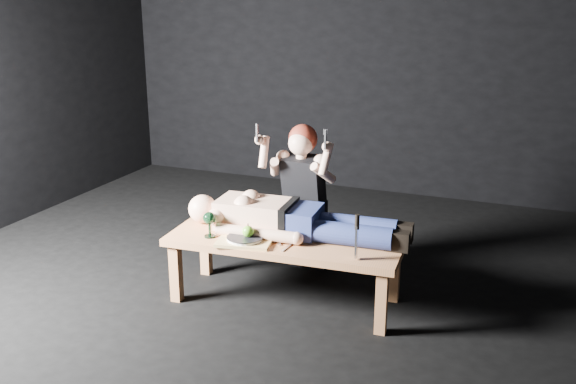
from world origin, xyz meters
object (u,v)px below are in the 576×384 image
at_px(goblet, 210,225).
at_px(lying_man, 296,216).
at_px(kneeling_woman, 307,195).
at_px(carving_knife, 357,237).
at_px(table, 285,269).
at_px(serving_tray, 245,241).

bearing_deg(goblet, lying_man, 27.68).
bearing_deg(lying_man, goblet, -155.84).
xyz_separation_m(kneeling_woman, goblet, (-0.41, -0.72, -0.04)).
distance_m(lying_man, kneeling_woman, 0.47).
height_order(kneeling_woman, carving_knife, kneeling_woman).
relative_size(table, kneeling_woman, 1.34).
bearing_deg(table, goblet, -163.58).
relative_size(kneeling_woman, serving_tray, 3.31).
xyz_separation_m(lying_man, kneeling_woman, (-0.09, 0.46, -0.00)).
height_order(lying_man, goblet, lying_man).
bearing_deg(lying_man, table, -115.68).
height_order(lying_man, carving_knife, carving_knife).
bearing_deg(carving_knife, lying_man, 148.12).
bearing_deg(goblet, table, 19.94).
xyz_separation_m(kneeling_woman, carving_knife, (0.58, -0.72, 0.02)).
bearing_deg(carving_knife, table, 158.76).
bearing_deg(kneeling_woman, serving_tray, -99.43).
xyz_separation_m(table, lying_man, (0.04, 0.10, 0.35)).
height_order(serving_tray, goblet, goblet).
bearing_deg(carving_knife, serving_tray, 176.75).
height_order(lying_man, kneeling_woman, kneeling_woman).
relative_size(lying_man, goblet, 8.48).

